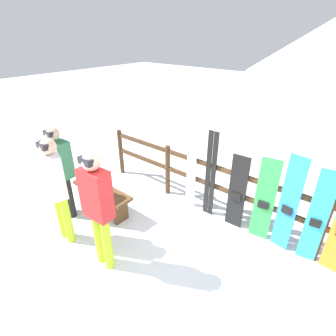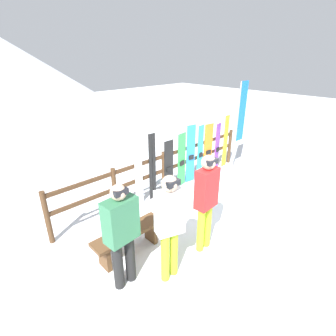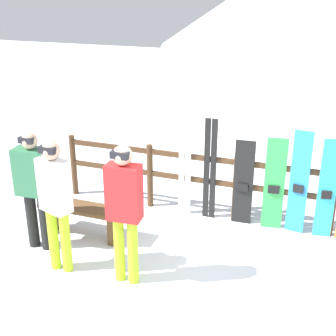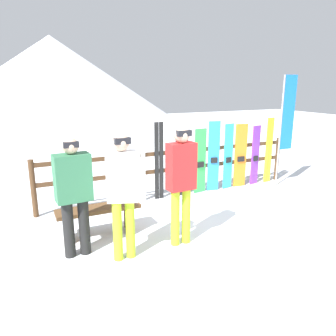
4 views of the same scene
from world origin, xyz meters
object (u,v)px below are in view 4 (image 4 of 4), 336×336
object	(u,v)px
person_white	(122,187)
snowboard_purple	(255,155)
snowboard_black_stripe	(182,165)
snowboard_green	(200,161)
snowboard_orange	(240,156)
bench	(99,215)
person_red	(181,177)
ski_pair_black	(159,161)
rental_flag	(285,120)
ski_pair_white	(141,165)
snowboard_cyan	(228,157)
ski_pair_yellow	(269,150)
snowboard_blue	(214,157)
person_plaid_green	(74,190)

from	to	relation	value
person_white	snowboard_purple	world-z (taller)	person_white
snowboard_black_stripe	snowboard_green	xyz separation A→B (m)	(0.46, 0.00, 0.04)
person_white	snowboard_orange	size ratio (longest dim) A/B	1.19
bench	person_red	bearing A→B (deg)	-36.97
bench	snowboard_green	size ratio (longest dim) A/B	0.91
ski_pair_black	snowboard_orange	bearing A→B (deg)	-0.09
person_red	rental_flag	world-z (taller)	rental_flag
ski_pair_white	person_white	bearing A→B (deg)	-116.27
bench	snowboard_cyan	distance (m)	3.54
ski_pair_white	snowboard_cyan	world-z (taller)	ski_pair_white
snowboard_orange	ski_pair_yellow	bearing A→B (deg)	0.23
person_white	ski_pair_black	bearing A→B (deg)	55.33
rental_flag	snowboard_blue	bearing A→B (deg)	168.80
snowboard_green	rental_flag	bearing A→B (deg)	-9.34
person_red	rental_flag	size ratio (longest dim) A/B	0.70
person_white	rental_flag	distance (m)	4.81
snowboard_black_stripe	ski_pair_yellow	size ratio (longest dim) A/B	0.85
person_red	ski_pair_white	size ratio (longest dim) A/B	1.16
person_plaid_green	ski_pair_black	world-z (taller)	person_plaid_green
bench	rental_flag	bearing A→B (deg)	10.52
person_plaid_green	rental_flag	size ratio (longest dim) A/B	0.66
person_plaid_green	snowboard_purple	bearing A→B (deg)	20.36
person_red	ski_pair_black	world-z (taller)	person_red
person_white	person_red	bearing A→B (deg)	3.85
person_white	snowboard_green	world-z (taller)	person_white
ski_pair_black	snowboard_cyan	distance (m)	1.73
person_red	snowboard_purple	world-z (taller)	person_red
person_white	snowboard_green	xyz separation A→B (m)	(2.41, 2.05, -0.33)
snowboard_blue	snowboard_orange	xyz separation A→B (m)	(0.74, -0.00, -0.05)
person_plaid_green	ski_pair_yellow	size ratio (longest dim) A/B	1.06
ski_pair_white	snowboard_black_stripe	bearing A→B (deg)	-0.22
bench	person_plaid_green	xyz separation A→B (m)	(-0.43, -0.48, 0.62)
snowboard_orange	rental_flag	size ratio (longest dim) A/B	0.58
snowboard_green	snowboard_orange	distance (m)	1.09
snowboard_blue	person_red	bearing A→B (deg)	-132.85
person_white	snowboard_orange	world-z (taller)	person_white
snowboard_cyan	snowboard_green	bearing A→B (deg)	-180.00
bench	snowboard_cyan	bearing A→B (deg)	19.87
ski_pair_black	snowboard_purple	size ratio (longest dim) A/B	1.14
snowboard_black_stripe	person_plaid_green	bearing A→B (deg)	-146.46
ski_pair_black	snowboard_blue	world-z (taller)	ski_pair_black
person_red	rental_flag	xyz separation A→B (m)	(3.55, 1.65, 0.50)
person_plaid_green	ski_pair_black	xyz separation A→B (m)	(2.00, 1.68, -0.16)
person_plaid_green	snowboard_green	bearing A→B (deg)	29.28
snowboard_blue	rental_flag	size ratio (longest dim) A/B	0.62
snowboard_purple	ski_pair_yellow	world-z (taller)	ski_pair_yellow
person_white	snowboard_orange	distance (m)	4.07
snowboard_green	snowboard_purple	xyz separation A→B (m)	(1.53, -0.00, -0.01)
person_plaid_green	snowboard_blue	distance (m)	3.74
snowboard_blue	snowboard_orange	bearing A→B (deg)	-0.01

